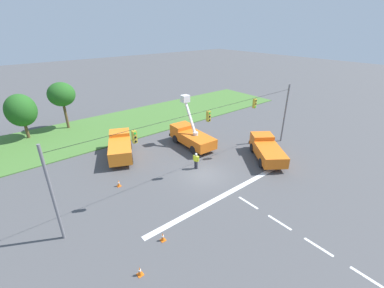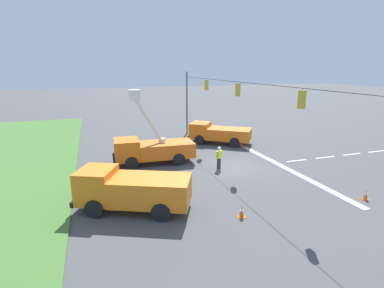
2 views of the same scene
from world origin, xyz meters
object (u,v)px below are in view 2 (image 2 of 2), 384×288
utility_truck_bucket_lift (151,148)px  traffic_cone_mid_left (242,212)px  road_worker (219,156)px  utility_truck_support_far (218,133)px  utility_truck_support_near (132,189)px  traffic_cone_foreground_right (366,195)px

utility_truck_bucket_lift → traffic_cone_mid_left: (-10.63, -2.66, -0.94)m
road_worker → utility_truck_support_far: bearing=-23.0°
utility_truck_bucket_lift → utility_truck_support_near: utility_truck_bucket_lift is taller
utility_truck_bucket_lift → traffic_cone_foreground_right: utility_truck_bucket_lift is taller
utility_truck_support_near → utility_truck_support_far: bearing=-40.4°
road_worker → traffic_cone_foreground_right: 10.01m
traffic_cone_foreground_right → utility_truck_support_near: bearing=76.8°
utility_truck_support_far → traffic_cone_mid_left: size_ratio=9.51×
traffic_cone_foreground_right → utility_truck_bucket_lift: bearing=44.0°
road_worker → traffic_cone_mid_left: (-7.55, 1.99, -0.67)m
traffic_cone_mid_left → road_worker: bearing=-14.8°
traffic_cone_mid_left → utility_truck_support_far: bearing=-18.9°
utility_truck_bucket_lift → utility_truck_support_near: 8.34m
utility_truck_bucket_lift → road_worker: size_ratio=3.75×
utility_truck_support_near → utility_truck_support_far: (12.25, -10.44, -0.13)m
traffic_cone_mid_left → traffic_cone_foreground_right: bearing=-93.0°
utility_truck_support_far → traffic_cone_mid_left: 15.85m
road_worker → utility_truck_support_near: bearing=123.5°
utility_truck_support_far → traffic_cone_mid_left: utility_truck_support_far is taller
traffic_cone_foreground_right → road_worker: bearing=37.1°
utility_truck_support_near → road_worker: (4.83, -7.29, -0.23)m
road_worker → traffic_cone_mid_left: size_ratio=2.58×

